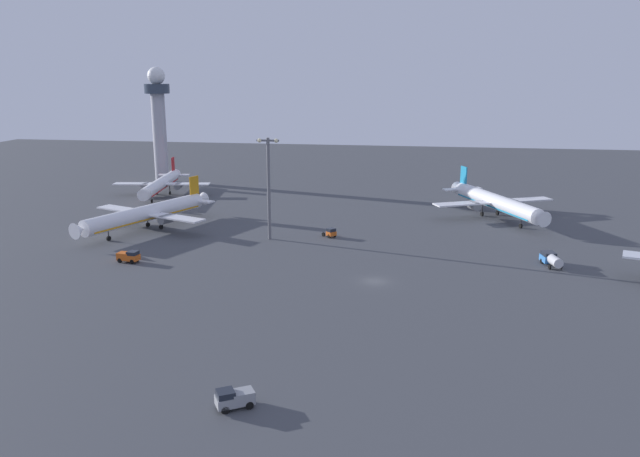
{
  "coord_description": "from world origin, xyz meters",
  "views": [
    {
      "loc": [
        7.11,
        -105.51,
        35.66
      ],
      "look_at": [
        -12.93,
        20.36,
        4.0
      ],
      "focal_mm": 35.67,
      "sensor_mm": 36.0,
      "label": 1
    }
  ],
  "objects_px": {
    "airplane_far_stand": "(148,213)",
    "apron_light_central": "(269,181)",
    "fuel_truck": "(551,259)",
    "airplane_near_gate": "(495,202)",
    "cargo_loader": "(129,256)",
    "pushback_tug": "(331,233)",
    "maintenance_van": "(234,398)",
    "airplane_terminal_side": "(161,184)",
    "control_tower": "(159,116)"
  },
  "relations": [
    {
      "from": "airplane_far_stand",
      "to": "fuel_truck",
      "type": "relative_size",
      "value": 5.79
    },
    {
      "from": "airplane_near_gate",
      "to": "airplane_terminal_side",
      "type": "height_order",
      "value": "airplane_near_gate"
    },
    {
      "from": "airplane_terminal_side",
      "to": "pushback_tug",
      "type": "relative_size",
      "value": 10.46
    },
    {
      "from": "control_tower",
      "to": "maintenance_van",
      "type": "height_order",
      "value": "control_tower"
    },
    {
      "from": "control_tower",
      "to": "pushback_tug",
      "type": "height_order",
      "value": "control_tower"
    },
    {
      "from": "airplane_far_stand",
      "to": "control_tower",
      "type": "bearing_deg",
      "value": -48.28
    },
    {
      "from": "pushback_tug",
      "to": "fuel_truck",
      "type": "bearing_deg",
      "value": 114.36
    },
    {
      "from": "control_tower",
      "to": "cargo_loader",
      "type": "xyz_separation_m",
      "value": [
        29.89,
        -88.0,
        -20.23
      ]
    },
    {
      "from": "fuel_truck",
      "to": "control_tower",
      "type": "bearing_deg",
      "value": 132.74
    },
    {
      "from": "airplane_far_stand",
      "to": "fuel_truck",
      "type": "xyz_separation_m",
      "value": [
        86.57,
        -14.77,
        -2.5
      ]
    },
    {
      "from": "airplane_near_gate",
      "to": "pushback_tug",
      "type": "height_order",
      "value": "airplane_near_gate"
    },
    {
      "from": "control_tower",
      "to": "fuel_truck",
      "type": "xyz_separation_m",
      "value": [
        109.42,
        -77.81,
        -20.04
      ]
    },
    {
      "from": "airplane_near_gate",
      "to": "airplane_terminal_side",
      "type": "distance_m",
      "value": 94.6
    },
    {
      "from": "airplane_near_gate",
      "to": "cargo_loader",
      "type": "xyz_separation_m",
      "value": [
        -73.24,
        -50.79,
        -2.79
      ]
    },
    {
      "from": "cargo_loader",
      "to": "maintenance_van",
      "type": "distance_m",
      "value": 60.81
    },
    {
      "from": "control_tower",
      "to": "apron_light_central",
      "type": "relative_size",
      "value": 1.68
    },
    {
      "from": "airplane_terminal_side",
      "to": "pushback_tug",
      "type": "height_order",
      "value": "airplane_terminal_side"
    },
    {
      "from": "airplane_far_stand",
      "to": "airplane_terminal_side",
      "type": "xyz_separation_m",
      "value": [
        -13.29,
        39.73,
        -0.33
      ]
    },
    {
      "from": "airplane_terminal_side",
      "to": "maintenance_van",
      "type": "bearing_deg",
      "value": 108.39
    },
    {
      "from": "airplane_far_stand",
      "to": "cargo_loader",
      "type": "relative_size",
      "value": 8.77
    },
    {
      "from": "cargo_loader",
      "to": "apron_light_central",
      "type": "relative_size",
      "value": 0.2
    },
    {
      "from": "airplane_far_stand",
      "to": "apron_light_central",
      "type": "xyz_separation_m",
      "value": [
        29.69,
        -3.83,
        8.94
      ]
    },
    {
      "from": "airplane_terminal_side",
      "to": "fuel_truck",
      "type": "bearing_deg",
      "value": 143.67
    },
    {
      "from": "airplane_terminal_side",
      "to": "fuel_truck",
      "type": "distance_m",
      "value": 113.79
    },
    {
      "from": "control_tower",
      "to": "airplane_near_gate",
      "type": "relative_size",
      "value": 0.96
    },
    {
      "from": "airplane_near_gate",
      "to": "pushback_tug",
      "type": "bearing_deg",
      "value": 9.96
    },
    {
      "from": "airplane_terminal_side",
      "to": "pushback_tug",
      "type": "distance_m",
      "value": 68.81
    },
    {
      "from": "fuel_truck",
      "to": "apron_light_central",
      "type": "xyz_separation_m",
      "value": [
        -56.88,
        10.94,
        11.44
      ]
    },
    {
      "from": "airplane_terminal_side",
      "to": "pushback_tug",
      "type": "bearing_deg",
      "value": 136.75
    },
    {
      "from": "apron_light_central",
      "to": "maintenance_van",
      "type": "bearing_deg",
      "value": -79.64
    },
    {
      "from": "control_tower",
      "to": "pushback_tug",
      "type": "relative_size",
      "value": 10.63
    },
    {
      "from": "fuel_truck",
      "to": "apron_light_central",
      "type": "distance_m",
      "value": 59.05
    },
    {
      "from": "airplane_near_gate",
      "to": "apron_light_central",
      "type": "bearing_deg",
      "value": 5.61
    },
    {
      "from": "airplane_far_stand",
      "to": "fuel_truck",
      "type": "bearing_deg",
      "value": -167.88
    },
    {
      "from": "airplane_far_stand",
      "to": "pushback_tug",
      "type": "xyz_separation_m",
      "value": [
        42.66,
        -0.25,
        -2.8
      ]
    },
    {
      "from": "control_tower",
      "to": "pushback_tug",
      "type": "bearing_deg",
      "value": -44.01
    },
    {
      "from": "airplane_near_gate",
      "to": "airplane_terminal_side",
      "type": "relative_size",
      "value": 1.06
    },
    {
      "from": "airplane_far_stand",
      "to": "airplane_terminal_side",
      "type": "distance_m",
      "value": 41.9
    },
    {
      "from": "cargo_loader",
      "to": "apron_light_central",
      "type": "height_order",
      "value": "apron_light_central"
    },
    {
      "from": "airplane_near_gate",
      "to": "fuel_truck",
      "type": "relative_size",
      "value": 5.83
    },
    {
      "from": "maintenance_van",
      "to": "fuel_truck",
      "type": "distance_m",
      "value": 74.04
    },
    {
      "from": "airplane_near_gate",
      "to": "maintenance_van",
      "type": "relative_size",
      "value": 8.44
    },
    {
      "from": "pushback_tug",
      "to": "maintenance_van",
      "type": "bearing_deg",
      "value": 42.59
    },
    {
      "from": "airplane_far_stand",
      "to": "maintenance_van",
      "type": "height_order",
      "value": "airplane_far_stand"
    },
    {
      "from": "control_tower",
      "to": "maintenance_van",
      "type": "xyz_separation_m",
      "value": [
        65.42,
        -137.35,
        -20.23
      ]
    },
    {
      "from": "pushback_tug",
      "to": "control_tower",
      "type": "bearing_deg",
      "value": -91.36
    },
    {
      "from": "apron_light_central",
      "to": "airplane_near_gate",
      "type": "bearing_deg",
      "value": 30.38
    },
    {
      "from": "apron_light_central",
      "to": "fuel_truck",
      "type": "bearing_deg",
      "value": -10.89
    },
    {
      "from": "control_tower",
      "to": "airplane_far_stand",
      "type": "height_order",
      "value": "control_tower"
    },
    {
      "from": "maintenance_van",
      "to": "fuel_truck",
      "type": "xyz_separation_m",
      "value": [
        44.0,
        59.54,
        0.19
      ]
    }
  ]
}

